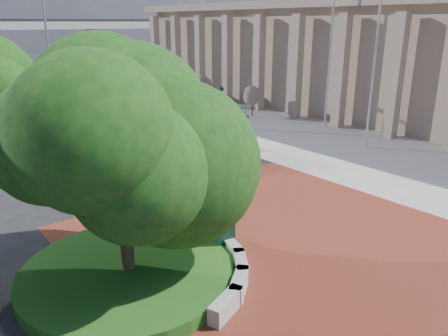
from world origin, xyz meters
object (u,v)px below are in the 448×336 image
post_clock (222,167)px  street_lamp_near (51,46)px  parked_car (34,87)px  flagpole_b (331,39)px  flagpole_a (376,48)px

post_clock → street_lamp_near: 24.03m
post_clock → parked_car: (5.70, 37.02, -2.10)m
street_lamp_near → parked_car: bearing=80.0°
post_clock → flagpole_b: (16.45, 8.77, 3.12)m
flagpole_a → flagpole_b: size_ratio=0.95×
flagpole_b → street_lamp_near: bearing=131.4°
post_clock → street_lamp_near: (3.34, 23.66, 2.50)m
post_clock → flagpole_b: bearing=28.0°
post_clock → flagpole_a: (14.14, 3.99, 2.83)m
flagpole_b → street_lamp_near: (-13.12, 14.90, -0.62)m
post_clock → street_lamp_near: street_lamp_near is taller
flagpole_a → flagpole_b: (2.32, 4.77, 0.29)m
post_clock → flagpole_a: size_ratio=0.47×
parked_car → street_lamp_near: (-2.36, -13.36, 4.60)m
parked_car → flagpole_a: size_ratio=0.40×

